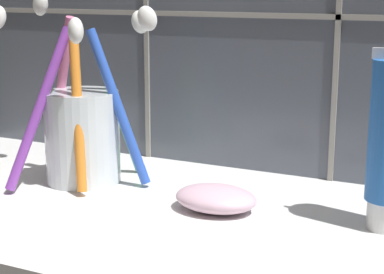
# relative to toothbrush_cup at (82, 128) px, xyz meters

# --- Properties ---
(sink_counter) EXTENTS (0.79, 0.29, 0.02)m
(sink_counter) POSITION_rel_toothbrush_cup_xyz_m (0.19, -0.03, -0.06)
(sink_counter) COLOR white
(sink_counter) RESTS_ON ground
(toothbrush_cup) EXTENTS (0.15, 0.14, 0.18)m
(toothbrush_cup) POSITION_rel_toothbrush_cup_xyz_m (0.00, 0.00, 0.00)
(toothbrush_cup) COLOR silver
(toothbrush_cup) RESTS_ON sink_counter
(soap_bar) EXTENTS (0.07, 0.05, 0.02)m
(soap_bar) POSITION_rel_toothbrush_cup_xyz_m (0.14, -0.02, -0.04)
(soap_bar) COLOR #DBB2C6
(soap_bar) RESTS_ON sink_counter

